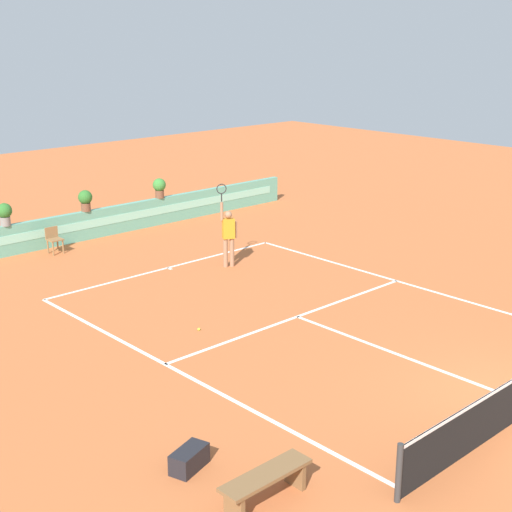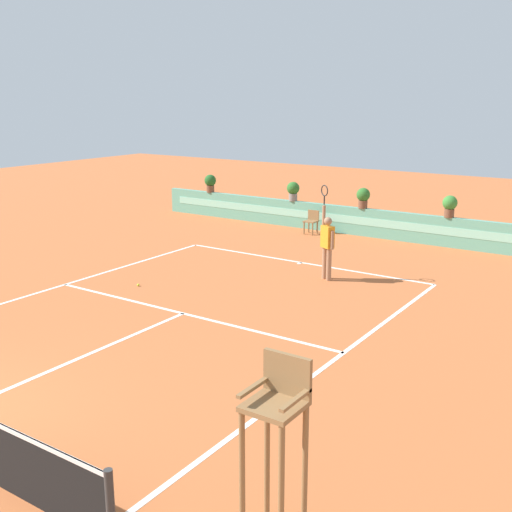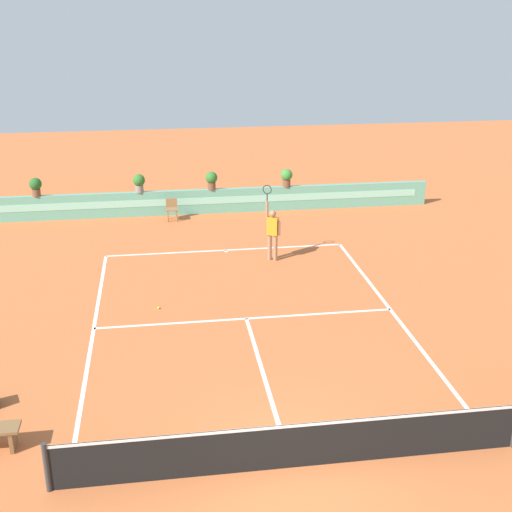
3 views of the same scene
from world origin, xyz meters
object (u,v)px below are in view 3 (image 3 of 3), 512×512
ball_kid_chair (172,208)px  tennis_ball_near_baseline (158,308)px  potted_plant_far_left (36,186)px  potted_plant_right (287,177)px  tennis_player (272,230)px  potted_plant_centre (212,179)px  potted_plant_left (139,182)px

ball_kid_chair → tennis_ball_near_baseline: (-0.65, -8.27, -0.44)m
potted_plant_far_left → potted_plant_right: 9.96m
tennis_player → tennis_ball_near_baseline: bearing=-139.0°
ball_kid_chair → potted_plant_centre: bearing=23.8°
ball_kid_chair → potted_plant_far_left: potted_plant_far_left is taller
potted_plant_left → potted_plant_right: bearing=0.0°
tennis_ball_near_baseline → ball_kid_chair: bearing=85.5°
ball_kid_chair → potted_plant_far_left: bearing=172.0°
tennis_player → potted_plant_left: size_ratio=3.57×
tennis_ball_near_baseline → potted_plant_left: size_ratio=0.09×
ball_kid_chair → potted_plant_centre: (1.66, 0.73, 0.93)m
ball_kid_chair → potted_plant_right: potted_plant_right is taller
potted_plant_centre → tennis_player: bearing=-74.8°
ball_kid_chair → potted_plant_right: bearing=8.8°
tennis_ball_near_baseline → potted_plant_left: 9.13m
ball_kid_chair → tennis_player: 5.90m
ball_kid_chair → potted_plant_far_left: (-5.22, 0.73, 0.93)m
tennis_ball_near_baseline → potted_plant_far_left: (-4.57, 9.00, 1.38)m
tennis_ball_near_baseline → potted_plant_far_left: potted_plant_far_left is taller
potted_plant_left → potted_plant_right: size_ratio=1.00×
potted_plant_far_left → potted_plant_left: bearing=0.0°
tennis_ball_near_baseline → potted_plant_far_left: bearing=116.9°
ball_kid_chair → potted_plant_right: (4.74, 0.73, 0.93)m
tennis_player → potted_plant_right: bearing=74.7°
ball_kid_chair → tennis_ball_near_baseline: ball_kid_chair is taller
potted_plant_right → ball_kid_chair: bearing=-171.2°
ball_kid_chair → tennis_player: (3.19, -4.93, 0.57)m
tennis_player → potted_plant_centre: tennis_player is taller
potted_plant_centre → potted_plant_right: same height
ball_kid_chair → tennis_ball_near_baseline: 8.31m
potted_plant_centre → ball_kid_chair: bearing=-156.2°
ball_kid_chair → tennis_player: tennis_player is taller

